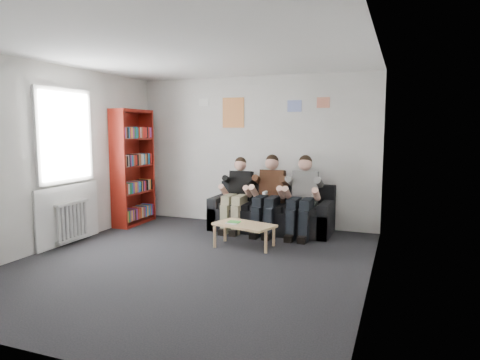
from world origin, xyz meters
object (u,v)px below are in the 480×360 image
(bookshelf, at_px, (133,167))
(person_middle, at_px, (269,195))
(person_right, at_px, (302,197))
(sofa, at_px, (272,214))
(coffee_table, at_px, (244,227))
(person_left, at_px, (237,194))

(bookshelf, xyz_separation_m, person_middle, (2.54, 0.21, -0.40))
(bookshelf, relative_size, person_right, 1.59)
(sofa, distance_m, person_right, 0.71)
(sofa, height_order, coffee_table, sofa)
(sofa, bearing_deg, person_middle, -90.00)
(bookshelf, height_order, coffee_table, bookshelf)
(bookshelf, height_order, person_middle, bookshelf)
(bookshelf, height_order, person_right, bookshelf)
(person_left, xyz_separation_m, person_right, (1.15, -0.00, 0.02))
(bookshelf, distance_m, person_right, 3.14)
(person_left, distance_m, person_middle, 0.58)
(bookshelf, distance_m, coffee_table, 2.67)
(person_left, bearing_deg, person_right, -3.69)
(coffee_table, height_order, person_left, person_left)
(person_middle, xyz_separation_m, person_right, (0.58, 0.00, 0.00))
(person_right, bearing_deg, person_middle, 174.62)
(coffee_table, relative_size, person_middle, 0.67)
(coffee_table, xyz_separation_m, person_left, (-0.50, 0.97, 0.32))
(person_middle, bearing_deg, coffee_table, -98.37)
(bookshelf, bearing_deg, person_middle, 3.66)
(sofa, height_order, bookshelf, bookshelf)
(coffee_table, relative_size, person_right, 0.66)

